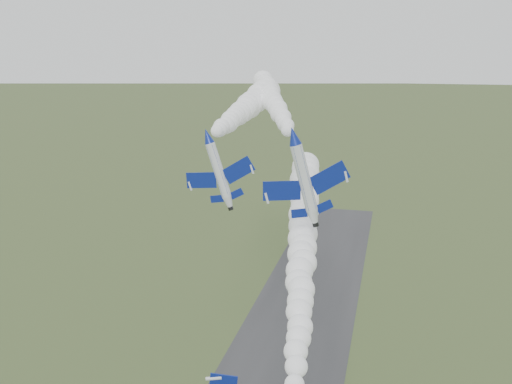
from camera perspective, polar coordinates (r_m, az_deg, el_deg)
smoke_trail_jet_lead at (r=84.25m, az=4.70°, el=-3.85°), size 18.09×75.81×5.56m
jet_pair_left at (r=76.39m, az=-4.90°, el=5.62°), size 9.29×11.59×3.68m
smoke_trail_jet_pair_left at (r=105.59m, az=-0.81°, el=8.61°), size 9.45×56.20×5.76m
jet_pair_right at (r=74.03m, az=3.78°, el=5.65°), size 11.47×13.75×4.24m
smoke_trail_jet_pair_right at (r=109.27m, az=1.65°, el=9.30°), size 23.69×62.47×4.77m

